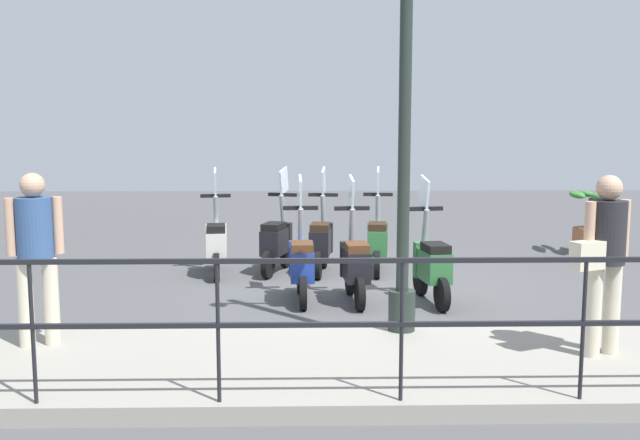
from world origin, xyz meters
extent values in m
plane|color=#4C4C4F|center=(0.00, 0.00, 0.00)|extent=(28.00, 28.00, 0.00)
cube|color=gray|center=(-3.20, 0.00, 0.07)|extent=(2.20, 20.00, 0.15)
cube|color=gray|center=(-2.15, 0.00, 0.07)|extent=(0.10, 20.00, 0.15)
cube|color=black|center=(-4.20, 0.00, 1.20)|extent=(0.04, 16.00, 0.04)
cube|color=black|center=(-4.20, 0.00, 0.73)|extent=(0.04, 16.00, 0.04)
cylinder|color=black|center=(-4.20, -1.33, 0.68)|extent=(0.03, 0.03, 1.05)
cylinder|color=black|center=(-4.20, 0.00, 0.68)|extent=(0.03, 0.03, 1.05)
cylinder|color=black|center=(-4.20, 1.33, 0.68)|extent=(0.03, 0.03, 1.05)
cylinder|color=black|center=(-4.20, 2.67, 0.68)|extent=(0.03, 0.03, 1.05)
cylinder|color=#232D28|center=(-2.40, -0.25, 0.35)|extent=(0.26, 0.26, 0.40)
cylinder|color=#232D28|center=(-2.40, -0.25, 2.08)|extent=(0.12, 0.12, 3.86)
cylinder|color=beige|center=(-3.15, -2.01, 0.56)|extent=(0.14, 0.14, 0.82)
cylinder|color=beige|center=(-3.23, -1.81, 0.56)|extent=(0.14, 0.14, 0.82)
cylinder|color=#232328|center=(-3.19, -1.91, 1.25)|extent=(0.42, 0.42, 0.55)
sphere|color=tan|center=(-3.19, -1.91, 1.63)|extent=(0.22, 0.22, 0.22)
cylinder|color=tan|center=(-3.11, -2.09, 1.26)|extent=(0.09, 0.09, 0.52)
cylinder|color=tan|center=(-3.27, -1.72, 1.26)|extent=(0.09, 0.09, 0.52)
cube|color=beige|center=(-3.34, -1.69, 1.07)|extent=(0.24, 0.31, 0.24)
cylinder|color=beige|center=(-2.85, 3.24, 0.56)|extent=(0.14, 0.14, 0.82)
cylinder|color=beige|center=(-2.79, 3.03, 0.56)|extent=(0.14, 0.14, 0.82)
cylinder|color=#335184|center=(-2.82, 3.14, 1.25)|extent=(0.40, 0.40, 0.55)
sphere|color=tan|center=(-2.82, 3.14, 1.63)|extent=(0.22, 0.22, 0.22)
cylinder|color=tan|center=(-2.87, 3.33, 1.26)|extent=(0.09, 0.09, 0.52)
cylinder|color=tan|center=(-2.76, 2.95, 1.26)|extent=(0.09, 0.09, 0.52)
cylinder|color=#9E5B3D|center=(2.44, -4.06, 0.23)|extent=(0.56, 0.56, 0.45)
cylinder|color=brown|center=(2.44, -4.06, 0.70)|extent=(0.10, 0.10, 0.50)
ellipsoid|color=#387A33|center=(2.69, -4.06, 1.00)|extent=(0.56, 0.16, 0.10)
ellipsoid|color=#387A33|center=(2.19, -4.06, 1.00)|extent=(0.56, 0.16, 0.10)
ellipsoid|color=#387A33|center=(2.44, -3.81, 1.00)|extent=(0.56, 0.16, 0.10)
ellipsoid|color=#387A33|center=(2.44, -4.31, 1.00)|extent=(0.56, 0.16, 0.10)
ellipsoid|color=#387A33|center=(2.62, -3.88, 1.00)|extent=(0.56, 0.16, 0.10)
ellipsoid|color=#387A33|center=(2.26, -4.24, 1.00)|extent=(0.56, 0.16, 0.10)
cylinder|color=black|center=(-0.33, -0.77, 0.20)|extent=(0.41, 0.14, 0.40)
cylinder|color=black|center=(-1.15, -0.89, 0.20)|extent=(0.41, 0.14, 0.40)
cube|color=#2D6B38|center=(-0.83, -0.84, 0.48)|extent=(0.63, 0.36, 0.36)
cube|color=#2D6B38|center=(-0.54, -0.80, 0.50)|extent=(0.16, 0.31, 0.44)
cube|color=black|center=(-0.90, -0.85, 0.71)|extent=(0.43, 0.32, 0.10)
cylinder|color=gray|center=(-0.48, -0.79, 0.85)|extent=(0.19, 0.10, 0.55)
cube|color=black|center=(-0.48, -0.79, 1.13)|extent=(0.12, 0.44, 0.05)
cube|color=silver|center=(-0.42, -0.78, 1.33)|extent=(0.39, 0.09, 0.42)
cylinder|color=black|center=(-0.27, 0.13, 0.20)|extent=(0.41, 0.11, 0.40)
cylinder|color=black|center=(-1.09, 0.06, 0.20)|extent=(0.41, 0.11, 0.40)
cube|color=black|center=(-0.77, 0.09, 0.48)|extent=(0.62, 0.33, 0.36)
cube|color=black|center=(-0.48, 0.11, 0.50)|extent=(0.14, 0.31, 0.44)
cube|color=#4C2D19|center=(-0.84, 0.08, 0.71)|extent=(0.42, 0.29, 0.10)
cylinder|color=gray|center=(-0.42, 0.12, 0.85)|extent=(0.19, 0.08, 0.55)
cube|color=black|center=(-0.42, 0.12, 1.13)|extent=(0.09, 0.44, 0.05)
cube|color=silver|center=(-0.36, 0.12, 1.33)|extent=(0.39, 0.06, 0.42)
cylinder|color=black|center=(-0.22, 0.76, 0.20)|extent=(0.40, 0.10, 0.40)
cylinder|color=black|center=(-1.05, 0.73, 0.20)|extent=(0.40, 0.10, 0.40)
cube|color=navy|center=(-0.72, 0.74, 0.48)|extent=(0.61, 0.31, 0.36)
cube|color=navy|center=(-0.43, 0.75, 0.50)|extent=(0.13, 0.30, 0.44)
cube|color=#4C2D19|center=(-0.79, 0.74, 0.71)|extent=(0.41, 0.28, 0.10)
cylinder|color=gray|center=(-0.37, 0.76, 0.85)|extent=(0.19, 0.08, 0.55)
cube|color=black|center=(-0.37, 0.76, 1.13)|extent=(0.08, 0.44, 0.05)
cube|color=silver|center=(-0.31, 0.76, 1.33)|extent=(0.39, 0.05, 0.42)
cylinder|color=black|center=(1.47, -0.40, 0.20)|extent=(0.41, 0.12, 0.40)
cylinder|color=black|center=(0.65, -0.32, 0.20)|extent=(0.41, 0.12, 0.40)
cube|color=#2D6B38|center=(0.98, -0.35, 0.48)|extent=(0.63, 0.34, 0.36)
cube|color=#2D6B38|center=(1.27, -0.38, 0.50)|extent=(0.15, 0.31, 0.44)
cube|color=black|center=(0.91, -0.34, 0.71)|extent=(0.43, 0.30, 0.10)
cylinder|color=gray|center=(1.33, -0.39, 0.85)|extent=(0.19, 0.09, 0.55)
cube|color=black|center=(1.33, -0.39, 1.13)|extent=(0.11, 0.44, 0.05)
cube|color=silver|center=(1.39, -0.39, 1.33)|extent=(0.39, 0.07, 0.42)
cylinder|color=black|center=(1.44, 0.41, 0.20)|extent=(0.41, 0.13, 0.40)
cylinder|color=black|center=(0.61, 0.52, 0.20)|extent=(0.41, 0.13, 0.40)
cube|color=black|center=(0.94, 0.47, 0.48)|extent=(0.63, 0.35, 0.36)
cube|color=black|center=(1.23, 0.44, 0.50)|extent=(0.16, 0.31, 0.44)
cube|color=black|center=(0.87, 0.48, 0.71)|extent=(0.43, 0.31, 0.10)
cylinder|color=gray|center=(1.29, 0.43, 0.85)|extent=(0.19, 0.09, 0.55)
cube|color=black|center=(1.29, 0.43, 1.13)|extent=(0.12, 0.44, 0.05)
cube|color=silver|center=(1.35, 0.42, 1.33)|extent=(0.39, 0.08, 0.42)
cylinder|color=black|center=(1.47, 0.99, 0.20)|extent=(0.41, 0.19, 0.40)
cylinder|color=black|center=(0.68, 1.23, 0.20)|extent=(0.41, 0.19, 0.40)
cube|color=black|center=(0.99, 1.13, 0.48)|extent=(0.65, 0.44, 0.36)
cube|color=black|center=(1.27, 1.05, 0.50)|extent=(0.20, 0.32, 0.44)
cube|color=black|center=(0.93, 1.15, 0.71)|extent=(0.46, 0.36, 0.10)
cylinder|color=gray|center=(1.33, 1.03, 0.85)|extent=(0.20, 0.12, 0.55)
cube|color=black|center=(1.33, 1.03, 1.13)|extent=(0.18, 0.44, 0.05)
cube|color=silver|center=(1.39, 1.02, 1.33)|extent=(0.38, 0.14, 0.42)
cylinder|color=black|center=(1.33, 2.03, 0.20)|extent=(0.41, 0.13, 0.40)
cylinder|color=black|center=(0.50, 1.93, 0.20)|extent=(0.41, 0.13, 0.40)
cube|color=beige|center=(0.83, 1.97, 0.48)|extent=(0.63, 0.35, 0.36)
cube|color=beige|center=(1.12, 2.00, 0.50)|extent=(0.15, 0.31, 0.44)
cube|color=black|center=(0.76, 1.96, 0.71)|extent=(0.43, 0.31, 0.10)
cylinder|color=gray|center=(1.18, 2.01, 0.85)|extent=(0.19, 0.09, 0.55)
cube|color=black|center=(1.18, 2.01, 1.13)|extent=(0.11, 0.44, 0.05)
cube|color=silver|center=(1.24, 2.02, 1.33)|extent=(0.39, 0.08, 0.42)
camera|label=1|loc=(-9.21, 0.70, 2.17)|focal=40.00mm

